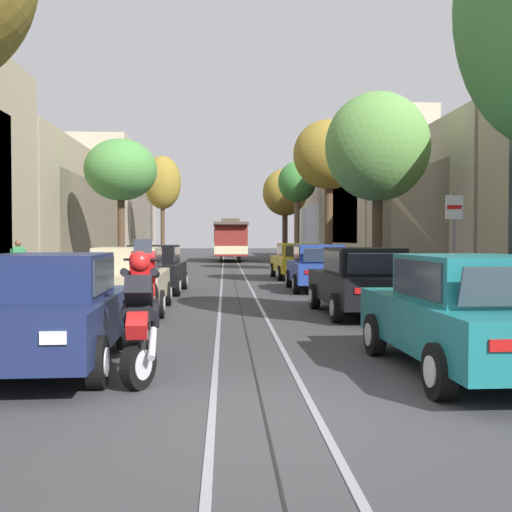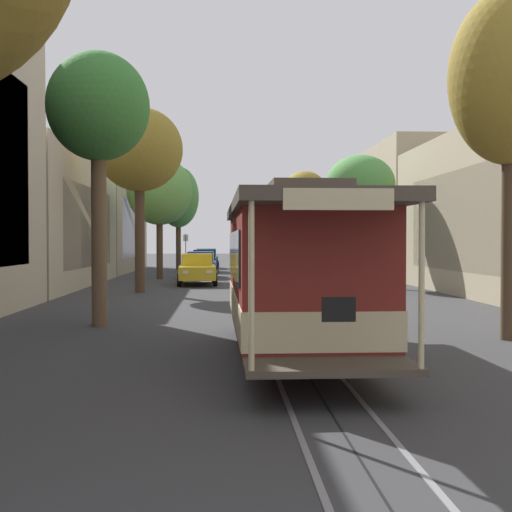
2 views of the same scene
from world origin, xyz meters
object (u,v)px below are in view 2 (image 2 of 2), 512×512
at_px(parked_car_teal_near_right, 206,258).
at_px(street_tree_kerb_right_near, 178,197).
at_px(parked_car_black_second_right, 204,261).
at_px(street_tree_kerb_right_mid, 139,151).
at_px(street_tree_kerb_left_mid, 510,80).
at_px(parked_car_black_mid_left, 291,264).
at_px(motorcycle_with_rider, 259,256).
at_px(pedestrian_on_left_pavement, 371,261).
at_px(street_tree_kerb_left_near, 305,196).
at_px(cable_car_trolley, 295,271).
at_px(parked_car_beige_second_left, 284,261).
at_px(parked_car_navy_near_left, 278,259).
at_px(street_sign_post, 186,248).
at_px(parked_car_yellow_fourth_right, 197,269).
at_px(parked_car_blue_mid_right, 201,264).
at_px(street_tree_kerb_right_second, 159,191).
at_px(street_tree_kerb_right_fourth, 98,111).
at_px(street_tree_kerb_left_second, 360,185).

relative_size(parked_car_teal_near_right, street_tree_kerb_right_near, 0.55).
bearing_deg(parked_car_black_second_right, street_tree_kerb_right_mid, 82.93).
relative_size(parked_car_teal_near_right, street_tree_kerb_left_mid, 0.55).
distance_m(parked_car_black_mid_left, motorcycle_with_rider, 12.93).
relative_size(parked_car_black_second_right, street_tree_kerb_left_mid, 0.55).
distance_m(parked_car_black_second_right, pedestrian_on_left_pavement, 12.59).
height_order(street_tree_kerb_left_near, pedestrian_on_left_pavement, street_tree_kerb_left_near).
bearing_deg(parked_car_teal_near_right, cable_car_trolley, 93.98).
bearing_deg(parked_car_beige_second_left, street_tree_kerb_left_near, -109.19).
distance_m(parked_car_navy_near_left, pedestrian_on_left_pavement, 13.67).
bearing_deg(street_sign_post, street_tree_kerb_left_near, -160.88).
bearing_deg(parked_car_teal_near_right, parked_car_yellow_fourth_right, 90.14).
relative_size(parked_car_blue_mid_right, street_tree_kerb_left_mid, 0.55).
bearing_deg(parked_car_beige_second_left, parked_car_blue_mid_right, 46.68).
height_order(street_tree_kerb_right_near, pedestrian_on_left_pavement, street_tree_kerb_right_near).
xyz_separation_m(street_tree_kerb_right_second, cable_car_trolley, (-5.17, 26.21, -3.45)).
xyz_separation_m(parked_car_beige_second_left, street_tree_kerb_right_mid, (7.86, 17.21, 5.35)).
bearing_deg(parked_car_beige_second_left, street_sign_post, -23.53).
relative_size(parked_car_navy_near_left, parked_car_yellow_fourth_right, 1.00).
xyz_separation_m(parked_car_yellow_fourth_right, street_tree_kerb_right_fourth, (1.94, 16.43, 4.90)).
height_order(parked_car_blue_mid_right, street_tree_kerb_left_mid, street_tree_kerb_left_mid).
bearing_deg(parked_car_blue_mid_right, parked_car_yellow_fourth_right, 90.32).
relative_size(street_tree_kerb_right_fourth, street_sign_post, 2.66).
xyz_separation_m(parked_car_navy_near_left, motorcycle_with_rider, (1.40, -0.95, 0.14)).
relative_size(street_tree_kerb_right_mid, street_sign_post, 2.95).
relative_size(parked_car_navy_near_left, street_tree_kerb_right_mid, 0.55).
height_order(parked_car_beige_second_left, street_tree_kerb_left_near, street_tree_kerb_left_near).
distance_m(parked_car_teal_near_right, cable_car_trolley, 40.74).
height_order(parked_car_beige_second_left, street_tree_kerb_right_second, street_tree_kerb_right_second).
bearing_deg(parked_car_yellow_fourth_right, pedestrian_on_left_pavement, -149.75).
relative_size(parked_car_black_mid_left, street_sign_post, 1.61).
distance_m(parked_car_teal_near_right, street_tree_kerb_left_near, 9.29).
bearing_deg(parked_car_navy_near_left, street_sign_post, 26.53).
bearing_deg(street_tree_kerb_left_near, motorcycle_with_rider, -20.44).
bearing_deg(street_tree_kerb_left_mid, street_tree_kerb_left_near, -89.83).
bearing_deg(parked_car_blue_mid_right, pedestrian_on_left_pavement, 178.09).
height_order(parked_car_teal_near_right, street_tree_kerb_right_fourth, street_tree_kerb_right_fourth).
xyz_separation_m(pedestrian_on_left_pavement, street_sign_post, (11.69, -9.33, 0.71)).
height_order(street_tree_kerb_left_near, street_tree_kerb_left_mid, street_tree_kerb_left_mid).
distance_m(street_tree_kerb_left_second, street_tree_kerb_right_fourth, 17.76).
bearing_deg(cable_car_trolley, street_tree_kerb_right_second, -78.85).
bearing_deg(street_tree_kerb_left_second, street_tree_kerb_right_mid, 17.21).
relative_size(parked_car_blue_mid_right, street_tree_kerb_left_near, 0.57).
height_order(parked_car_black_mid_left, parked_car_yellow_fourth_right, same).
distance_m(parked_car_beige_second_left, street_tree_kerb_left_mid, 32.13).
bearing_deg(parked_car_black_mid_left, motorcycle_with_rider, -84.27).
relative_size(street_tree_kerb_right_near, street_sign_post, 2.91).
xyz_separation_m(parked_car_beige_second_left, parked_car_yellow_fourth_right, (5.56, 12.26, 0.00)).
relative_size(street_tree_kerb_right_second, pedestrian_on_left_pavement, 4.08).
bearing_deg(street_tree_kerb_left_second, parked_car_black_second_right, -61.68).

